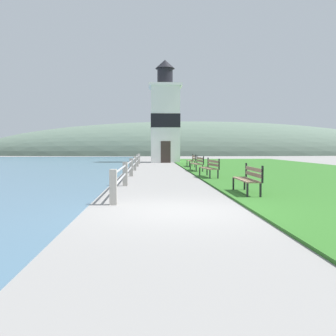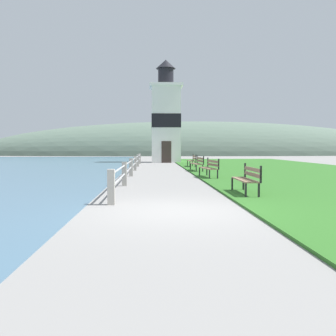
# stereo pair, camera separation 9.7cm
# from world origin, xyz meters

# --- Properties ---
(ground_plane) EXTENTS (160.00, 160.00, 0.00)m
(ground_plane) POSITION_xyz_m (0.00, 0.00, 0.00)
(ground_plane) COLOR gray
(grass_verge) EXTENTS (12.00, 42.34, 0.06)m
(grass_verge) POSITION_xyz_m (7.66, 14.11, 0.03)
(grass_verge) COLOR #2D6623
(grass_verge) RESTS_ON ground_plane
(seawall_railing) EXTENTS (0.18, 23.17, 0.90)m
(seawall_railing) POSITION_xyz_m (-1.56, 12.50, 0.53)
(seawall_railing) COLOR #A8A399
(seawall_railing) RESTS_ON ground_plane
(park_bench_near) EXTENTS (0.49, 1.87, 0.94)m
(park_bench_near) POSITION_xyz_m (2.37, 2.72, 0.54)
(park_bench_near) COLOR #846B51
(park_bench_near) RESTS_ON ground_plane
(park_bench_midway) EXTENTS (0.68, 1.94, 0.94)m
(park_bench_midway) POSITION_xyz_m (2.19, 8.89, 0.54)
(park_bench_midway) COLOR #846B51
(park_bench_midway) RESTS_ON ground_plane
(park_bench_far) EXTENTS (0.60, 2.03, 0.94)m
(park_bench_far) POSITION_xyz_m (2.21, 13.59, 0.54)
(park_bench_far) COLOR #846B51
(park_bench_far) RESTS_ON ground_plane
(park_bench_by_lighthouse) EXTENTS (0.48, 1.77, 0.94)m
(park_bench_by_lighthouse) POSITION_xyz_m (2.41, 18.35, 0.54)
(park_bench_by_lighthouse) COLOR #846B51
(park_bench_by_lighthouse) RESTS_ON ground_plane
(lighthouse) EXTENTS (3.08, 3.08, 9.69)m
(lighthouse) POSITION_xyz_m (0.83, 27.31, 4.17)
(lighthouse) COLOR white
(lighthouse) RESTS_ON ground_plane
(distant_hillside) EXTENTS (80.00, 16.00, 12.00)m
(distant_hillside) POSITION_xyz_m (8.00, 58.23, 0.00)
(distant_hillside) COLOR #566B5B
(distant_hillside) RESTS_ON ground_plane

